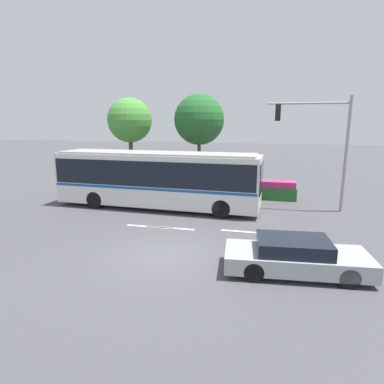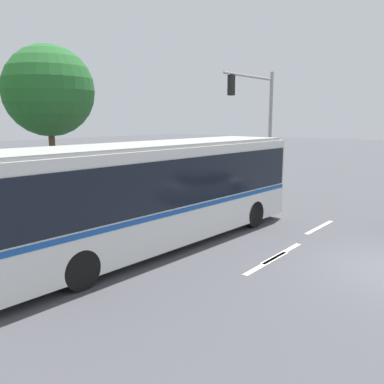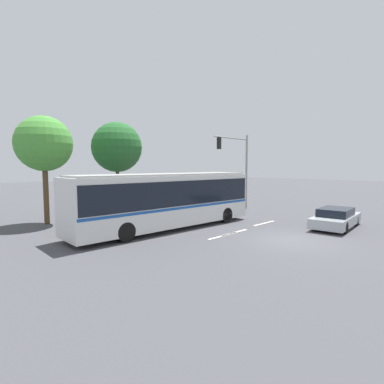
# 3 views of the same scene
# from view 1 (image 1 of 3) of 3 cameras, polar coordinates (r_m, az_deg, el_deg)

# --- Properties ---
(ground_plane) EXTENTS (140.00, 140.00, 0.00)m
(ground_plane) POSITION_cam_1_polar(r_m,az_deg,el_deg) (12.80, -5.19, -10.85)
(ground_plane) COLOR #444449
(city_bus) EXTENTS (12.18, 2.99, 3.30)m
(city_bus) POSITION_cam_1_polar(r_m,az_deg,el_deg) (19.18, -6.22, 2.72)
(city_bus) COLOR silver
(city_bus) RESTS_ON ground
(sedan_foreground) EXTENTS (4.87, 2.31, 1.21)m
(sedan_foreground) POSITION_cam_1_polar(r_m,az_deg,el_deg) (11.62, 17.68, -10.74)
(sedan_foreground) COLOR #9EA3A8
(sedan_foreground) RESTS_ON ground
(traffic_light_pole) EXTENTS (4.45, 0.24, 6.42)m
(traffic_light_pole) POSITION_cam_1_polar(r_m,az_deg,el_deg) (19.66, 22.52, 8.83)
(traffic_light_pole) COLOR gray
(traffic_light_pole) RESTS_ON ground
(flowering_hedge) EXTENTS (7.86, 1.04, 1.23)m
(flowering_hedge) POSITION_cam_1_polar(r_m,az_deg,el_deg) (22.21, 7.77, 0.63)
(flowering_hedge) COLOR #286028
(flowering_hedge) RESTS_ON ground
(street_tree_left) EXTENTS (3.51, 3.51, 6.92)m
(street_tree_left) POSITION_cam_1_polar(r_m,az_deg,el_deg) (26.81, -10.88, 12.22)
(street_tree_left) COLOR brown
(street_tree_left) RESTS_ON ground
(street_tree_centre) EXTENTS (3.86, 3.86, 7.14)m
(street_tree_centre) POSITION_cam_1_polar(r_m,az_deg,el_deg) (25.50, 1.28, 12.58)
(street_tree_centre) COLOR brown
(street_tree_centre) RESTS_ON ground
(lane_stripe_near) EXTENTS (2.40, 0.16, 0.01)m
(lane_stripe_near) POSITION_cam_1_polar(r_m,az_deg,el_deg) (15.38, 9.62, -6.94)
(lane_stripe_near) COLOR silver
(lane_stripe_near) RESTS_ON ground
(lane_stripe_mid) EXTENTS (2.40, 0.16, 0.01)m
(lane_stripe_mid) POSITION_cam_1_polar(r_m,az_deg,el_deg) (16.04, -7.42, -6.07)
(lane_stripe_mid) COLOR silver
(lane_stripe_mid) RESTS_ON ground
(lane_stripe_far) EXTENTS (2.40, 0.16, 0.01)m
(lane_stripe_far) POSITION_cam_1_polar(r_m,az_deg,el_deg) (15.76, -3.83, -6.33)
(lane_stripe_far) COLOR silver
(lane_stripe_far) RESTS_ON ground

